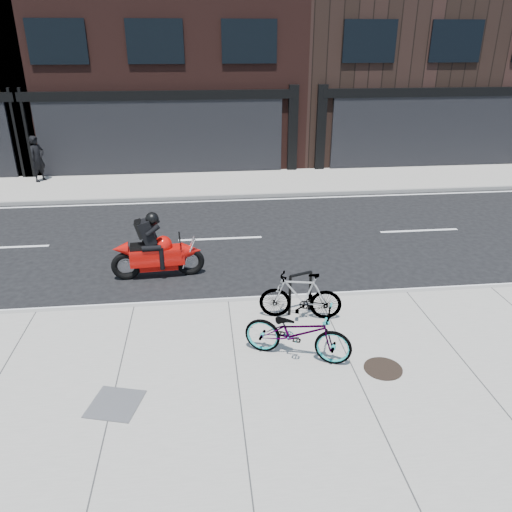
{
  "coord_description": "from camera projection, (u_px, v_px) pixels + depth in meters",
  "views": [
    {
      "loc": [
        -0.44,
        -11.45,
        5.36
      ],
      "look_at": [
        0.67,
        -1.37,
        0.9
      ],
      "focal_mm": 35.0,
      "sensor_mm": 36.0,
      "label": 1
    }
  ],
  "objects": [
    {
      "name": "bike_rack",
      "position": [
        300.0,
        289.0,
        10.13
      ],
      "size": [
        0.51,
        0.22,
        0.9
      ],
      "rotation": [
        0.0,
        0.0,
        0.35
      ],
      "color": "black",
      "rests_on": "sidewalk_near"
    },
    {
      "name": "utility_grate",
      "position": [
        115.0,
        404.0,
        7.75
      ],
      "size": [
        0.92,
        0.92,
        0.02
      ],
      "primitive_type": "cube",
      "rotation": [
        0.0,
        0.0,
        -0.27
      ],
      "color": "#4E4E51",
      "rests_on": "sidewalk_near"
    },
    {
      "name": "manhole_cover",
      "position": [
        383.0,
        369.0,
        8.57
      ],
      "size": [
        0.8,
        0.8,
        0.02
      ],
      "primitive_type": "cylinder",
      "rotation": [
        0.0,
        0.0,
        -0.25
      ],
      "color": "black",
      "rests_on": "sidewalk_near"
    },
    {
      "name": "ground",
      "position": [
        224.0,
        268.0,
        12.62
      ],
      "size": [
        120.0,
        120.0,
        0.0
      ],
      "primitive_type": "plane",
      "color": "black",
      "rests_on": "ground"
    },
    {
      "name": "bicycle_front",
      "position": [
        298.0,
        332.0,
        8.71
      ],
      "size": [
        2.03,
        1.39,
        1.01
      ],
      "primitive_type": "imported",
      "rotation": [
        0.0,
        0.0,
        1.16
      ],
      "color": "gray",
      "rests_on": "sidewalk_near"
    },
    {
      "name": "pedestrian",
      "position": [
        38.0,
        159.0,
        19.4
      ],
      "size": [
        0.7,
        0.77,
        1.77
      ],
      "primitive_type": "imported",
      "rotation": [
        0.0,
        0.0,
        1.03
      ],
      "color": "black",
      "rests_on": "sidewalk_far"
    },
    {
      "name": "building_mideast",
      "position": [
        410.0,
        17.0,
        24.3
      ],
      "size": [
        12.0,
        10.0,
        12.5
      ],
      "primitive_type": "cube",
      "color": "black",
      "rests_on": "ground"
    },
    {
      "name": "bicycle_rear",
      "position": [
        300.0,
        296.0,
        9.94
      ],
      "size": [
        1.71,
        0.78,
        0.99
      ],
      "primitive_type": "imported",
      "rotation": [
        0.0,
        0.0,
        4.52
      ],
      "color": "gray",
      "rests_on": "sidewalk_near"
    },
    {
      "name": "motorcycle",
      "position": [
        161.0,
        251.0,
        11.92
      ],
      "size": [
        2.23,
        0.55,
        1.66
      ],
      "rotation": [
        0.0,
        0.0,
        0.07
      ],
      "color": "black",
      "rests_on": "ground"
    },
    {
      "name": "sidewalk_far",
      "position": [
        214.0,
        184.0,
        19.65
      ],
      "size": [
        60.0,
        3.5,
        0.13
      ],
      "primitive_type": "cube",
      "color": "gray",
      "rests_on": "ground"
    },
    {
      "name": "sidewalk_near",
      "position": [
        239.0,
        395.0,
        8.05
      ],
      "size": [
        60.0,
        6.0,
        0.13
      ],
      "primitive_type": "cube",
      "color": "gray",
      "rests_on": "ground"
    }
  ]
}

